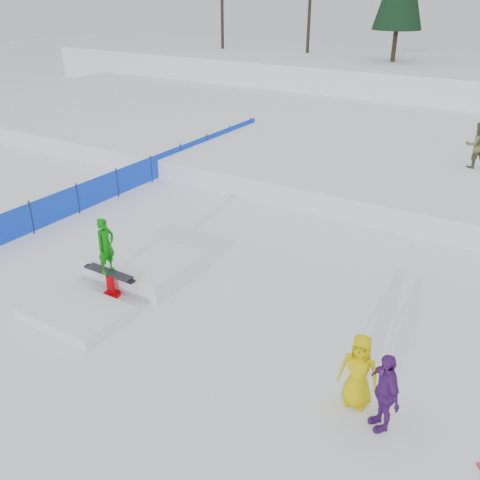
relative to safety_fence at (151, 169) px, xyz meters
The scene contains 8 objects.
ground 9.28m from the safety_fence, 45.44° to the right, with size 120.00×120.00×0.00m, color white.
snow_berm 24.29m from the safety_fence, 74.48° to the left, with size 60.00×14.00×2.40m, color white.
snow_midrise 11.43m from the safety_fence, 55.34° to the left, with size 50.00×18.00×0.80m, color white.
safety_fence is the anchor object (origin of this frame).
walker_olive 12.45m from the safety_fence, 29.36° to the left, with size 0.84×0.66×1.74m, color brown.
spectator_purple 14.30m from the safety_fence, 33.21° to the right, with size 0.91×0.38×1.56m, color #561F79.
spectator_yellow 13.65m from the safety_fence, 33.46° to the right, with size 0.74×0.48×1.51m, color #D3BE01.
jib_rail_feature 8.10m from the safety_fence, 54.11° to the right, with size 2.60×4.40×2.11m.
Camera 1 is at (7.15, -8.65, 7.15)m, focal length 40.00 mm.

